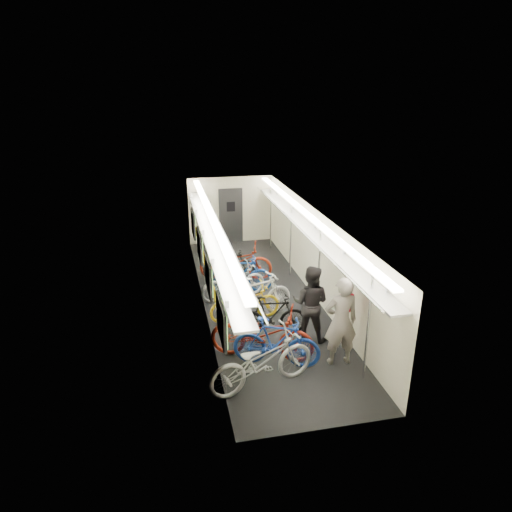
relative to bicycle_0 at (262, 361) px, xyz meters
name	(u,v)px	position (x,y,z in m)	size (l,w,h in m)	color
train_car_shell	(241,234)	(0.41, 4.37, 1.09)	(10.00, 10.00, 10.00)	black
bicycle_0	(262,361)	(0.00, 0.00, 0.00)	(0.75, 2.16, 1.13)	#A6A6AB
bicycle_1	(276,342)	(0.44, 0.64, -0.03)	(0.51, 1.80, 1.08)	#193796
bicycle_2	(262,334)	(0.21, 0.97, 0.01)	(0.77, 2.20, 1.16)	maroon
bicycle_3	(271,315)	(0.64, 1.86, -0.07)	(0.46, 1.64, 0.98)	black
bicycle_4	(245,303)	(0.17, 2.68, -0.11)	(0.61, 1.75, 0.92)	yellow
bicycle_5	(258,297)	(0.49, 2.68, 0.01)	(0.54, 1.92, 1.15)	silver
bicycle_6	(233,282)	(0.09, 3.95, -0.09)	(0.64, 1.83, 0.96)	#B0B0B4
bicycle_7	(240,274)	(0.33, 4.26, -0.02)	(0.51, 1.81, 1.09)	navy
bicycle_8	(236,262)	(0.37, 5.20, -0.01)	(0.74, 2.13, 1.12)	maroon
bicycle_9	(230,265)	(0.18, 5.18, -0.10)	(0.44, 1.56, 0.94)	black
passenger_near	(341,322)	(1.73, 0.47, 0.39)	(0.70, 0.46, 1.92)	gray
passenger_mid	(310,303)	(1.44, 1.54, 0.31)	(0.86, 0.67, 1.76)	black
backpack	(346,303)	(1.89, 0.63, 0.71)	(0.26, 0.14, 0.38)	red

